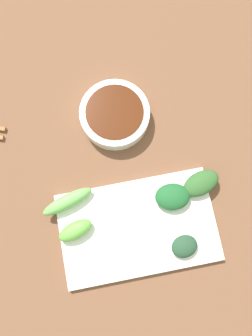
% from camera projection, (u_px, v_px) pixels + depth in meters
% --- Properties ---
extents(tabletop, '(2.10, 2.10, 0.02)m').
position_uv_depth(tabletop, '(121.00, 173.00, 0.67)').
color(tabletop, brown).
rests_on(tabletop, ground).
extents(sauce_bowl, '(0.14, 0.14, 0.04)m').
position_uv_depth(sauce_bowl, '(115.00, 115.00, 0.66)').
color(sauce_bowl, white).
rests_on(sauce_bowl, tabletop).
extents(serving_plate, '(0.18, 0.29, 0.01)m').
position_uv_depth(serving_plate, '(138.00, 227.00, 0.63)').
color(serving_plate, white).
rests_on(serving_plate, tabletop).
extents(broccoli_stalk_0, '(0.05, 0.07, 0.03)m').
position_uv_depth(broccoli_stalk_0, '(75.00, 230.00, 0.61)').
color(broccoli_stalk_0, '#65B245').
rests_on(broccoli_stalk_0, serving_plate).
extents(broccoli_leafy_1, '(0.05, 0.05, 0.02)m').
position_uv_depth(broccoli_leafy_1, '(184.00, 246.00, 0.61)').
color(broccoli_leafy_1, '#24462E').
rests_on(broccoli_leafy_1, serving_plate).
extents(broccoli_leafy_2, '(0.06, 0.08, 0.02)m').
position_uv_depth(broccoli_leafy_2, '(201.00, 183.00, 0.63)').
color(broccoli_leafy_2, '#305C2A').
rests_on(broccoli_leafy_2, serving_plate).
extents(broccoli_stalk_3, '(0.05, 0.10, 0.03)m').
position_uv_depth(broccoli_stalk_3, '(67.00, 202.00, 0.62)').
color(broccoli_stalk_3, '#6BB858').
rests_on(broccoli_stalk_3, serving_plate).
extents(broccoli_leafy_4, '(0.06, 0.07, 0.03)m').
position_uv_depth(broccoli_leafy_4, '(173.00, 197.00, 0.63)').
color(broccoli_leafy_4, '#1E5B2C').
rests_on(broccoli_leafy_4, serving_plate).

